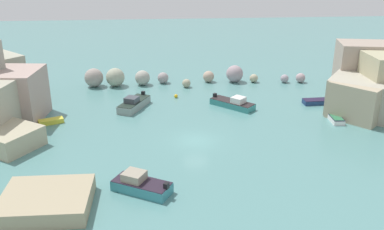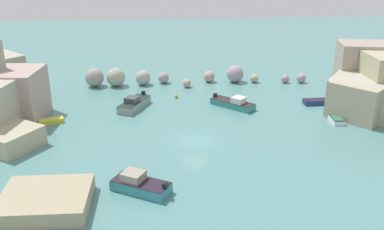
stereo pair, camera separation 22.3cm
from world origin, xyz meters
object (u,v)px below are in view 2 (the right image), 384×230
Objects in this scene: moored_boat_2 at (233,103)px; moored_boat_5 at (319,102)px; moored_boat_3 at (134,104)px; channel_buoy at (176,96)px; moored_boat_0 at (140,185)px; stone_dock at (46,201)px; moored_boat_4 at (336,119)px; moored_boat_1 at (51,121)px.

moored_boat_5 is (11.30, 0.35, -0.22)m from moored_boat_2.
moored_boat_2 is 12.53m from moored_boat_3.
moored_boat_0 is (-4.07, -23.30, 0.37)m from channel_buoy.
stone_dock is at bearing 43.72° from moored_boat_0.
moored_boat_5 reaches higher than channel_buoy.
moored_boat_4 is at bearing 16.77° from moored_boat_2.
moored_boat_3 is (-12.51, 0.65, 0.08)m from moored_boat_2.
moored_boat_1 is at bearing 89.48° from moored_boat_4.
moored_boat_2 is at bearing -91.12° from moored_boat_0.
moored_boat_2 is (7.05, -4.18, 0.27)m from channel_buoy.
moored_boat_0 reaches higher than moored_boat_1.
stone_dock is 1.17× the size of moored_boat_3.
channel_buoy is 0.17× the size of moored_boat_1.
moored_boat_2 is 1.89× the size of moored_boat_4.
stone_dock is 27.61m from channel_buoy.
moored_boat_0 reaches higher than channel_buoy.
moored_boat_1 is 33.38m from moored_boat_5.
channel_buoy is 18.75m from moored_boat_5.
moored_boat_2 reaches higher than stone_dock.
channel_buoy is at bearing 65.85° from stone_dock.
moored_boat_4 is at bearing -119.64° from moored_boat_0.
channel_buoy is 8.20m from moored_boat_2.
channel_buoy is 0.09× the size of moored_boat_0.
channel_buoy is 0.09× the size of moored_boat_3.
stone_dock reaches higher than moored_boat_1.
stone_dock is 27.89m from moored_boat_2.
moored_boat_3 reaches higher than moored_boat_1.
moored_boat_2 is (21.85, 3.53, 0.25)m from moored_boat_1.
moored_boat_2 is 1.32× the size of moored_boat_5.
moored_boat_0 is at bearing -76.75° from moored_boat_2.
moored_boat_1 is at bearing 4.64° from moored_boat_5.
moored_boat_1 is at bearing -152.46° from channel_buoy.
channel_buoy is 0.09× the size of moored_boat_2.
channel_buoy is at bearing -13.84° from moored_boat_5.
moored_boat_3 is at bearing -147.06° from channel_buoy.
stone_dock is 1.28× the size of moored_boat_0.
moored_boat_2 is 11.31m from moored_boat_5.
moored_boat_0 is 19.81m from moored_boat_3.
moored_boat_4 is (29.48, 15.41, -0.34)m from stone_dock.
stone_dock is 36.54m from moored_boat_5.
moored_boat_0 reaches higher than moored_boat_3.
moored_boat_2 is at bearing -13.45° from moored_boat_1.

